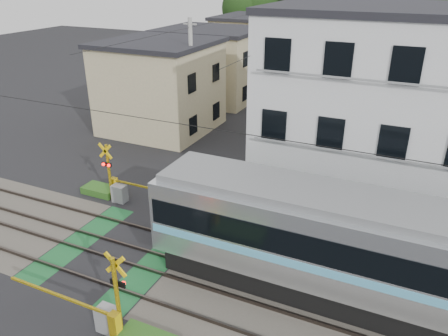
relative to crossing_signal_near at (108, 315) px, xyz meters
The scene contains 11 objects.
ground 4.53m from the crossing_signal_near, 125.29° to the left, with size 120.00×120.00×0.00m, color black.
track_bed 4.53m from the crossing_signal_near, 125.29° to the left, with size 120.00×120.00×0.14m.
crossing_signal_near is the anchor object (origin of this frame).
crossing_signal_far 8.95m from the crossing_signal_near, 125.29° to the left, with size 4.74×0.65×3.09m.
apartment_block 14.95m from the crossing_signal_near, 65.78° to the left, with size 10.20×8.36×9.30m.
houses_row 29.77m from the crossing_signal_near, 94.51° to the left, with size 22.07×31.35×6.80m.
tree_hill 52.51m from the crossing_signal_near, 92.84° to the left, with size 40.00×12.28×11.93m.
catenary 5.84m from the crossing_signal_near, 47.20° to the left, with size 60.00×5.04×7.00m.
utility_poles 27.12m from the crossing_signal_near, 97.77° to the left, with size 7.90×42.00×8.00m.
pedestrian 32.91m from the crossing_signal_near, 92.50° to the left, with size 0.66×0.43×1.81m, color black.
weed_patches 3.70m from the crossing_signal_near, 103.09° to the left, with size 10.25×8.80×0.40m.
Camera 1 is at (10.39, -11.76, 10.71)m, focal length 35.00 mm.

